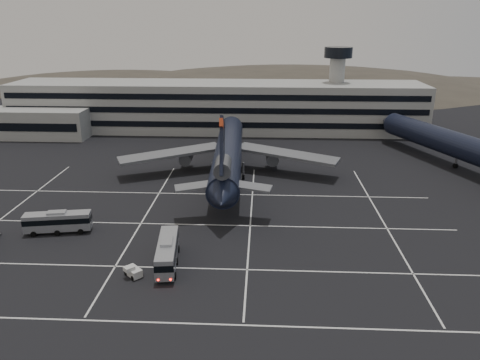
# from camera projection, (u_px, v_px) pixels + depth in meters

# --- Properties ---
(ground) EXTENTS (260.00, 260.00, 0.00)m
(ground) POSITION_uv_depth(u_px,v_px,m) (173.00, 235.00, 72.83)
(ground) COLOR black
(ground) RESTS_ON ground
(lane_markings) EXTENTS (90.00, 55.62, 0.01)m
(lane_markings) POSITION_uv_depth(u_px,v_px,m) (179.00, 233.00, 73.46)
(lane_markings) COLOR silver
(lane_markings) RESTS_ON ground
(terminal) EXTENTS (125.00, 26.00, 24.00)m
(terminal) POSITION_uv_depth(u_px,v_px,m) (206.00, 107.00, 137.74)
(terminal) COLOR gray
(terminal) RESTS_ON ground
(hills) EXTENTS (352.00, 180.00, 44.00)m
(hills) POSITION_uv_depth(u_px,v_px,m) (272.00, 109.00, 236.21)
(hills) COLOR #38332B
(hills) RESTS_ON ground
(trijet_main) EXTENTS (47.43, 57.61, 18.08)m
(trijet_main) POSITION_uv_depth(u_px,v_px,m) (228.00, 153.00, 97.43)
(trijet_main) COLOR black
(trijet_main) RESTS_ON ground
(trijet_far) EXTENTS (28.68, 55.50, 18.08)m
(trijet_far) POSITION_uv_depth(u_px,v_px,m) (462.00, 146.00, 102.32)
(trijet_far) COLOR black
(trijet_far) RESTS_ON ground
(bus_near) EXTENTS (3.68, 10.90, 3.77)m
(bus_near) POSITION_uv_depth(u_px,v_px,m) (167.00, 251.00, 63.42)
(bus_near) COLOR gray
(bus_near) RESTS_ON ground
(bus_far) EXTENTS (10.38, 4.08, 3.57)m
(bus_far) POSITION_uv_depth(u_px,v_px,m) (58.00, 221.00, 73.07)
(bus_far) COLOR gray
(bus_far) RESTS_ON ground
(tug_b) EXTENTS (2.81, 2.81, 1.60)m
(tug_b) POSITION_uv_depth(u_px,v_px,m) (134.00, 271.00, 61.03)
(tug_b) COLOR silver
(tug_b) RESTS_ON ground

